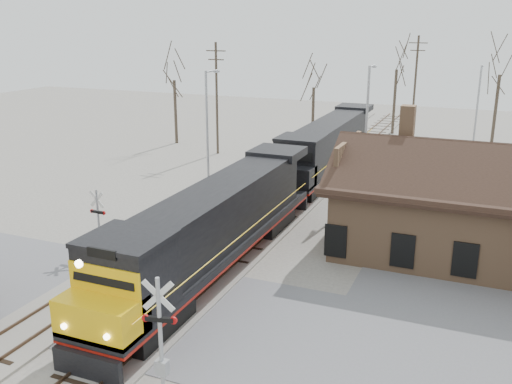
% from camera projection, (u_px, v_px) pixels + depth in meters
% --- Properties ---
extents(ground, '(140.00, 140.00, 0.00)m').
position_uv_depth(ground, '(169.00, 311.00, 25.59)').
color(ground, '#A29D92').
rests_on(ground, ground).
extents(road, '(60.00, 9.00, 0.03)m').
position_uv_depth(road, '(169.00, 311.00, 25.58)').
color(road, slate).
rests_on(road, ground).
extents(track_main, '(3.40, 90.00, 0.24)m').
position_uv_depth(track_main, '(283.00, 211.00, 38.82)').
color(track_main, '#A29D92').
rests_on(track_main, ground).
extents(track_siding, '(3.40, 90.00, 0.24)m').
position_uv_depth(track_siding, '(224.00, 203.00, 40.48)').
color(track_siding, '#A29D92').
rests_on(track_siding, ground).
extents(depot, '(15.20, 9.31, 7.90)m').
position_uv_depth(depot, '(471.00, 214.00, 31.07)').
color(depot, '#9A704F').
rests_on(depot, ground).
extents(locomotive_lead, '(3.13, 20.93, 4.65)m').
position_uv_depth(locomotive_lead, '(210.00, 230.00, 28.61)').
color(locomotive_lead, black).
rests_on(locomotive_lead, ground).
extents(locomotive_trailing, '(3.13, 20.93, 4.40)m').
position_uv_depth(locomotive_trailing, '(327.00, 147.00, 47.34)').
color(locomotive_trailing, black).
rests_on(locomotive_trailing, ground).
extents(crossbuck_near, '(1.24, 0.37, 4.39)m').
position_uv_depth(crossbuck_near, '(161.00, 340.00, 19.44)').
color(crossbuck_near, '#A5A8AD').
rests_on(crossbuck_near, ground).
extents(crossbuck_far, '(1.04, 0.27, 3.65)m').
position_uv_depth(crossbuck_far, '(99.00, 223.00, 31.64)').
color(crossbuck_far, '#A5A8AD').
rests_on(crossbuck_far, ground).
extents(streetlight_a, '(0.25, 2.04, 9.18)m').
position_uv_depth(streetlight_a, '(208.00, 128.00, 40.79)').
color(streetlight_a, '#A5A8AD').
rests_on(streetlight_a, ground).
extents(streetlight_b, '(0.25, 2.04, 9.58)m').
position_uv_depth(streetlight_b, '(367.00, 127.00, 40.16)').
color(streetlight_b, '#A5A8AD').
rests_on(streetlight_b, ground).
extents(streetlight_c, '(0.25, 2.04, 8.56)m').
position_uv_depth(streetlight_c, '(477.00, 106.00, 53.78)').
color(streetlight_c, '#A5A8AD').
rests_on(streetlight_c, ground).
extents(utility_pole_a, '(2.00, 0.24, 10.61)m').
position_uv_depth(utility_pole_a, '(217.00, 97.00, 54.39)').
color(utility_pole_a, '#382D23').
rests_on(utility_pole_a, ground).
extents(utility_pole_b, '(2.00, 0.24, 10.99)m').
position_uv_depth(utility_pole_b, '(415.00, 84.00, 63.27)').
color(utility_pole_b, '#382D23').
rests_on(utility_pole_b, ground).
extents(tree_a, '(4.40, 4.40, 10.79)m').
position_uv_depth(tree_a, '(174.00, 70.00, 58.61)').
color(tree_a, '#382D23').
rests_on(tree_a, ground).
extents(tree_b, '(3.80, 3.80, 9.32)m').
position_uv_depth(tree_b, '(314.00, 79.00, 60.25)').
color(tree_b, '#382D23').
rests_on(tree_b, ground).
extents(tree_c, '(4.84, 4.84, 11.86)m').
position_uv_depth(tree_c, '(397.00, 59.00, 63.46)').
color(tree_c, '#382D23').
rests_on(tree_c, ground).
extents(tree_d, '(4.91, 4.91, 12.04)m').
position_uv_depth(tree_d, '(501.00, 62.00, 56.19)').
color(tree_d, '#382D23').
rests_on(tree_d, ground).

